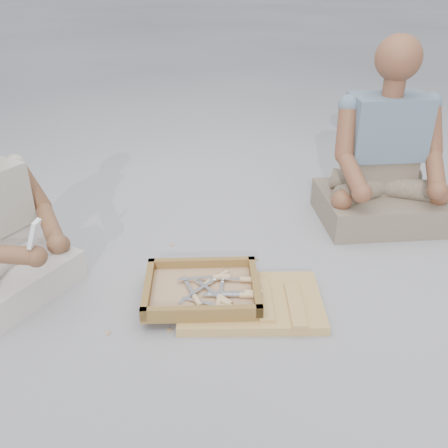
# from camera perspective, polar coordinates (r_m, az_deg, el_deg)

# --- Properties ---
(ground) EXTENTS (60.00, 60.00, 0.00)m
(ground) POSITION_cam_1_polar(r_m,az_deg,el_deg) (2.05, -1.15, -10.09)
(ground) COLOR #A3A3A9
(ground) RESTS_ON ground
(carved_panel) EXTENTS (0.67, 0.54, 0.04)m
(carved_panel) POSITION_cam_1_polar(r_m,az_deg,el_deg) (2.08, 3.03, -8.85)
(carved_panel) COLOR #A07D3E
(carved_panel) RESTS_ON ground
(tool_tray) EXTENTS (0.56, 0.50, 0.06)m
(tool_tray) POSITION_cam_1_polar(r_m,az_deg,el_deg) (2.07, -2.55, -7.49)
(tool_tray) COLOR brown
(tool_tray) RESTS_ON carved_panel
(chisel_0) EXTENTS (0.22, 0.06, 0.02)m
(chisel_0) POSITION_cam_1_polar(r_m,az_deg,el_deg) (2.10, 2.22, -6.33)
(chisel_0) COLOR silver
(chisel_0) RESTS_ON tool_tray
(chisel_1) EXTENTS (0.11, 0.21, 0.02)m
(chisel_1) POSITION_cam_1_polar(r_m,az_deg,el_deg) (2.12, -0.67, -6.10)
(chisel_1) COLOR silver
(chisel_1) RESTS_ON tool_tray
(chisel_2) EXTENTS (0.22, 0.08, 0.02)m
(chisel_2) POSITION_cam_1_polar(r_m,az_deg,el_deg) (2.02, 2.16, -8.13)
(chisel_2) COLOR silver
(chisel_2) RESTS_ON tool_tray
(chisel_3) EXTENTS (0.15, 0.18, 0.02)m
(chisel_3) POSITION_cam_1_polar(r_m,az_deg,el_deg) (2.01, -3.25, -8.47)
(chisel_3) COLOR silver
(chisel_3) RESTS_ON tool_tray
(chisel_4) EXTENTS (0.06, 0.22, 0.02)m
(chisel_4) POSITION_cam_1_polar(r_m,az_deg,el_deg) (2.00, -0.55, -8.60)
(chisel_4) COLOR silver
(chisel_4) RESTS_ON tool_tray
(chisel_5) EXTENTS (0.19, 0.15, 0.02)m
(chisel_5) POSITION_cam_1_polar(r_m,az_deg,el_deg) (1.98, -0.13, -8.77)
(chisel_5) COLOR silver
(chisel_5) RESTS_ON tool_tray
(chisel_6) EXTENTS (0.21, 0.10, 0.02)m
(chisel_6) POSITION_cam_1_polar(r_m,az_deg,el_deg) (2.12, -0.88, -6.07)
(chisel_6) COLOR silver
(chisel_6) RESTS_ON tool_tray
(chisel_7) EXTENTS (0.22, 0.08, 0.02)m
(chisel_7) POSITION_cam_1_polar(r_m,az_deg,el_deg) (2.03, 2.72, -7.83)
(chisel_7) COLOR silver
(chisel_7) RESTS_ON tool_tray
(chisel_8) EXTENTS (0.20, 0.13, 0.02)m
(chisel_8) POSITION_cam_1_polar(r_m,az_deg,el_deg) (2.01, -0.25, -8.44)
(chisel_8) COLOR silver
(chisel_8) RESTS_ON tool_tray
(chisel_9) EXTENTS (0.22, 0.03, 0.02)m
(chisel_9) POSITION_cam_1_polar(r_m,az_deg,el_deg) (1.97, -0.41, -9.38)
(chisel_9) COLOR silver
(chisel_9) RESTS_ON tool_tray
(chisel_10) EXTENTS (0.10, 0.21, 0.02)m
(chisel_10) POSITION_cam_1_polar(r_m,az_deg,el_deg) (2.10, -2.16, -6.93)
(chisel_10) COLOR silver
(chisel_10) RESTS_ON tool_tray
(wood_chip_0) EXTENTS (0.02, 0.02, 0.00)m
(wood_chip_0) POSITION_cam_1_polar(r_m,az_deg,el_deg) (2.51, -6.02, -2.40)
(wood_chip_0) COLOR tan
(wood_chip_0) RESTS_ON ground
(wood_chip_1) EXTENTS (0.02, 0.02, 0.00)m
(wood_chip_1) POSITION_cam_1_polar(r_m,az_deg,el_deg) (2.26, -8.18, -6.31)
(wood_chip_1) COLOR tan
(wood_chip_1) RESTS_ON ground
(wood_chip_2) EXTENTS (0.02, 0.02, 0.00)m
(wood_chip_2) POSITION_cam_1_polar(r_m,az_deg,el_deg) (2.07, -8.00, -9.89)
(wood_chip_2) COLOR tan
(wood_chip_2) RESTS_ON ground
(wood_chip_3) EXTENTS (0.02, 0.02, 0.00)m
(wood_chip_3) POSITION_cam_1_polar(r_m,az_deg,el_deg) (2.12, -1.83, -8.50)
(wood_chip_3) COLOR tan
(wood_chip_3) RESTS_ON ground
(wood_chip_4) EXTENTS (0.02, 0.02, 0.00)m
(wood_chip_4) POSITION_cam_1_polar(r_m,az_deg,el_deg) (2.30, 0.52, -5.31)
(wood_chip_4) COLOR tan
(wood_chip_4) RESTS_ON ground
(wood_chip_5) EXTENTS (0.02, 0.02, 0.00)m
(wood_chip_5) POSITION_cam_1_polar(r_m,az_deg,el_deg) (2.34, -1.46, -4.69)
(wood_chip_5) COLOR tan
(wood_chip_5) RESTS_ON ground
(wood_chip_6) EXTENTS (0.02, 0.02, 0.00)m
(wood_chip_6) POSITION_cam_1_polar(r_m,az_deg,el_deg) (2.33, -2.27, -4.79)
(wood_chip_6) COLOR tan
(wood_chip_6) RESTS_ON ground
(wood_chip_7) EXTENTS (0.02, 0.02, 0.00)m
(wood_chip_7) POSITION_cam_1_polar(r_m,az_deg,el_deg) (2.32, -2.04, -5.00)
(wood_chip_7) COLOR tan
(wood_chip_7) RESTS_ON ground
(wood_chip_8) EXTENTS (0.02, 0.02, 0.00)m
(wood_chip_8) POSITION_cam_1_polar(r_m,az_deg,el_deg) (2.04, 3.90, -10.32)
(wood_chip_8) COLOR tan
(wood_chip_8) RESTS_ON ground
(wood_chip_9) EXTENTS (0.02, 0.02, 0.00)m
(wood_chip_9) POSITION_cam_1_polar(r_m,az_deg,el_deg) (1.97, -6.27, -12.00)
(wood_chip_9) COLOR tan
(wood_chip_9) RESTS_ON ground
(wood_chip_10) EXTENTS (0.02, 0.02, 0.00)m
(wood_chip_10) POSITION_cam_1_polar(r_m,az_deg,el_deg) (2.38, 3.71, -4.01)
(wood_chip_10) COLOR tan
(wood_chip_10) RESTS_ON ground
(wood_chip_11) EXTENTS (0.02, 0.02, 0.00)m
(wood_chip_11) POSITION_cam_1_polar(r_m,az_deg,el_deg) (2.15, -0.67, -7.84)
(wood_chip_11) COLOR tan
(wood_chip_11) RESTS_ON ground
(wood_chip_12) EXTENTS (0.02, 0.02, 0.00)m
(wood_chip_12) POSITION_cam_1_polar(r_m,az_deg,el_deg) (2.00, -13.10, -12.07)
(wood_chip_12) COLOR tan
(wood_chip_12) RESTS_ON ground
(wood_chip_13) EXTENTS (0.02, 0.02, 0.00)m
(wood_chip_13) POSITION_cam_1_polar(r_m,az_deg,el_deg) (2.03, 1.12, -10.41)
(wood_chip_13) COLOR tan
(wood_chip_13) RESTS_ON ground
(wood_chip_14) EXTENTS (0.02, 0.02, 0.00)m
(wood_chip_14) POSITION_cam_1_polar(r_m,az_deg,el_deg) (2.11, 7.33, -8.92)
(wood_chip_14) COLOR tan
(wood_chip_14) RESTS_ON ground
(companion) EXTENTS (0.75, 0.68, 0.96)m
(companion) POSITION_cam_1_polar(r_m,az_deg,el_deg) (2.74, 17.82, 6.52)
(companion) COLOR gray
(companion) RESTS_ON ground
(mobile_phone) EXTENTS (0.06, 0.05, 0.11)m
(mobile_phone) POSITION_cam_1_polar(r_m,az_deg,el_deg) (1.93, -20.89, -1.05)
(mobile_phone) COLOR white
(mobile_phone) RESTS_ON craftsman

